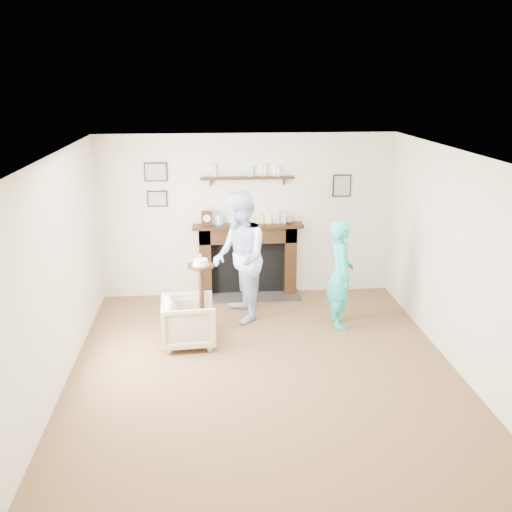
# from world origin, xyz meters

# --- Properties ---
(ground) EXTENTS (5.00, 5.00, 0.00)m
(ground) POSITION_xyz_m (0.00, 0.00, 0.00)
(ground) COLOR brown
(ground) RESTS_ON ground
(room_shell) EXTENTS (4.54, 5.02, 2.52)m
(room_shell) POSITION_xyz_m (-0.00, 0.69, 1.62)
(room_shell) COLOR beige
(room_shell) RESTS_ON ground
(armchair) EXTENTS (0.72, 0.70, 0.62)m
(armchair) POSITION_xyz_m (-0.88, 0.73, 0.00)
(armchair) COLOR #C3B491
(armchair) RESTS_ON ground
(man) EXTENTS (0.82, 0.98, 1.82)m
(man) POSITION_xyz_m (-0.19, 1.48, 0.00)
(man) COLOR #CBE0FE
(man) RESTS_ON ground
(woman) EXTENTS (0.38, 0.56, 1.49)m
(woman) POSITION_xyz_m (1.15, 1.13, 0.00)
(woman) COLOR #21A5BC
(woman) RESTS_ON ground
(pedestal_table) EXTENTS (0.35, 0.35, 1.12)m
(pedestal_table) POSITION_xyz_m (-0.72, 1.01, 0.69)
(pedestal_table) COLOR black
(pedestal_table) RESTS_ON ground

